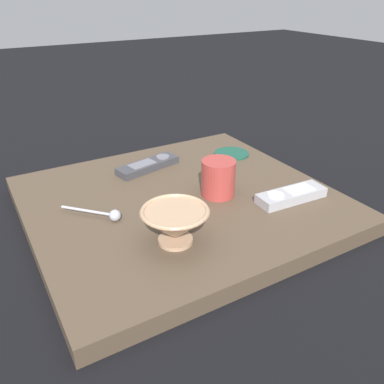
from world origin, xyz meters
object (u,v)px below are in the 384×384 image
Objects in this scene: tv_remote_far at (291,195)px; teaspoon at (109,214)px; drink_coaster at (232,154)px; coffee_mug at (218,178)px; tv_remote_near at (149,165)px; cereal_bowl at (175,224)px.

teaspoon is at bearing 161.82° from tv_remote_far.
tv_remote_far reaches higher than drink_coaster.
coffee_mug is at bearing -4.83° from teaspoon.
coffee_mug is 0.47× the size of tv_remote_near.
coffee_mug is 0.17m from tv_remote_far.
coffee_mug is 0.80× the size of teaspoon.
tv_remote_far is at bearing -97.89° from drink_coaster.
tv_remote_near reaches higher than drink_coaster.
tv_remote_far is (0.39, -0.13, -0.00)m from teaspoon.
cereal_bowl is 0.71× the size of tv_remote_near.
drink_coaster is (0.04, 0.29, -0.01)m from tv_remote_far.
cereal_bowl is 0.21m from coffee_mug.
coffee_mug reaches higher than tv_remote_far.
coffee_mug is 0.25m from drink_coaster.
cereal_bowl is 1.22× the size of teaspoon.
tv_remote_near is 0.25m from drink_coaster.
teaspoon is 0.26m from tv_remote_near.
teaspoon is 0.41m from tv_remote_far.
tv_remote_far is 1.71× the size of drink_coaster.
tv_remote_near is at bearing 46.78° from teaspoon.
coffee_mug reaches higher than tv_remote_near.
tv_remote_near is (-0.08, 0.21, -0.03)m from coffee_mug.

